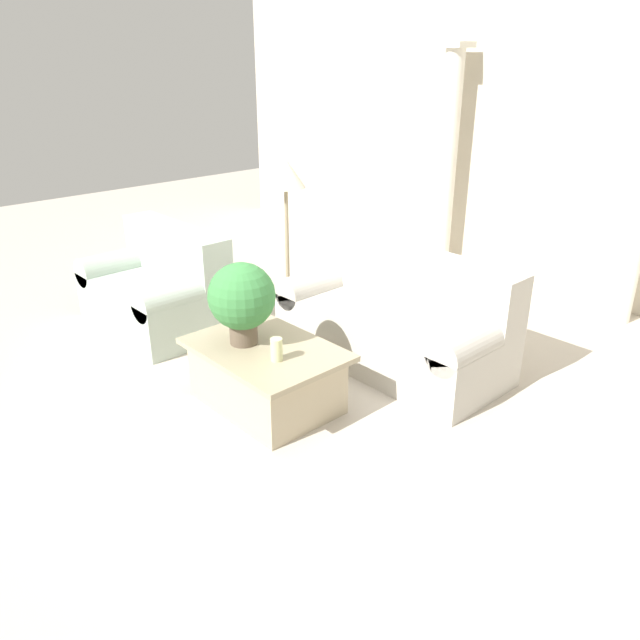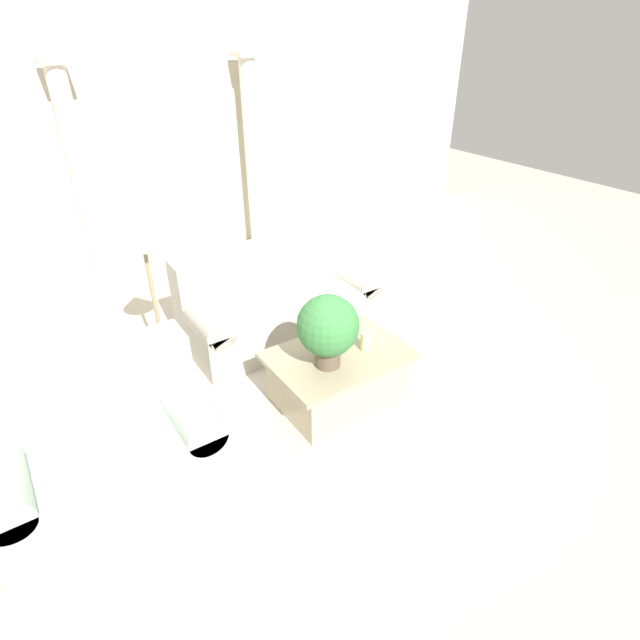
# 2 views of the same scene
# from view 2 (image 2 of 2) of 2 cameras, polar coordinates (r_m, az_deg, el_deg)

# --- Properties ---
(ground_plane) EXTENTS (16.00, 16.00, 0.00)m
(ground_plane) POSITION_cam_2_polar(r_m,az_deg,el_deg) (4.63, 0.44, -5.90)
(ground_plane) COLOR #BCB2A3
(wall_back) EXTENTS (10.00, 0.06, 3.20)m
(wall_back) POSITION_cam_2_polar(r_m,az_deg,el_deg) (6.83, -16.60, 19.88)
(wall_back) COLOR beige
(wall_back) RESTS_ON ground_plane
(sofa_long) EXTENTS (1.93, 0.86, 0.91)m
(sofa_long) POSITION_cam_2_polar(r_m,az_deg,el_deg) (5.06, -4.75, 2.31)
(sofa_long) COLOR #B7B2A8
(sofa_long) RESTS_ON ground_plane
(loveseat) EXTENTS (1.42, 0.86, 0.91)m
(loveseat) POSITION_cam_2_polar(r_m,az_deg,el_deg) (3.73, -23.66, -12.64)
(loveseat) COLOR #ADBCAD
(loveseat) RESTS_ON ground_plane
(coffee_table) EXTENTS (1.11, 0.79, 0.47)m
(coffee_table) POSITION_cam_2_polar(r_m,az_deg,el_deg) (4.18, 2.10, -6.45)
(coffee_table) COLOR tan
(coffee_table) RESTS_ON ground_plane
(potted_plant) EXTENTS (0.48, 0.48, 0.60)m
(potted_plant) POSITION_cam_2_polar(r_m,az_deg,el_deg) (3.73, 0.91, -0.85)
(potted_plant) COLOR brown
(potted_plant) RESTS_ON coffee_table
(pillar_candle) EXTENTS (0.08, 0.08, 0.16)m
(pillar_candle) POSITION_cam_2_polar(r_m,az_deg,el_deg) (4.07, 5.21, -2.43)
(pillar_candle) COLOR beige
(pillar_candle) RESTS_ON coffee_table
(floor_lamp) EXTENTS (0.35, 0.35, 1.53)m
(floor_lamp) POSITION_cam_2_polar(r_m,az_deg,el_deg) (4.15, -19.61, 8.50)
(floor_lamp) COLOR gray
(floor_lamp) RESTS_ON ground_plane
(column_left) EXTENTS (0.29, 0.29, 2.47)m
(column_left) POSITION_cam_2_polar(r_m,az_deg,el_deg) (6.35, -25.57, 14.27)
(column_left) COLOR silver
(column_left) RESTS_ON ground_plane
(column_right) EXTENTS (0.29, 0.29, 2.47)m
(column_right) POSITION_cam_2_polar(r_m,az_deg,el_deg) (6.98, -7.65, 18.20)
(column_right) COLOR silver
(column_right) RESTS_ON ground_plane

